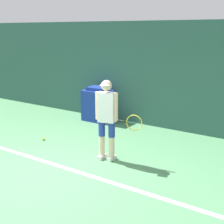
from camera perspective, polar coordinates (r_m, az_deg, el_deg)
ground_plane at (r=6.21m, az=-11.32°, el=-10.91°), size 24.00×24.00×0.00m
back_wall at (r=8.84m, az=6.10°, el=6.85°), size 24.00×0.10×2.90m
court_baseline at (r=6.42m, az=-9.29°, el=-9.88°), size 21.60×0.10×0.01m
tennis_player at (r=6.38m, az=-0.87°, el=-0.82°), size 0.97×0.37×1.70m
tennis_ball at (r=7.97m, az=-12.47°, el=-4.82°), size 0.07×0.07×0.07m
covered_chair at (r=9.37m, az=-2.57°, el=1.38°), size 0.82×0.63×1.02m
water_bottle at (r=9.04m, az=0.38°, el=-1.62°), size 0.08×0.08×0.23m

